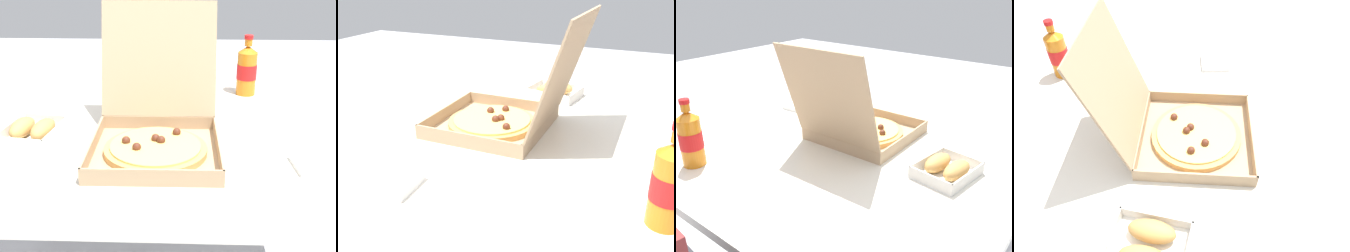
% 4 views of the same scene
% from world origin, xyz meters
% --- Properties ---
extents(ground_plane, '(10.00, 10.00, 0.00)m').
position_xyz_m(ground_plane, '(0.00, 0.00, 0.00)').
color(ground_plane, '#B2B2B7').
extents(dining_table, '(1.26, 1.04, 0.75)m').
position_xyz_m(dining_table, '(0.00, 0.00, 0.68)').
color(dining_table, silver).
rests_on(dining_table, ground_plane).
extents(pizza_box_open, '(0.35, 0.46, 0.38)m').
position_xyz_m(pizza_box_open, '(-0.03, -0.13, 0.80)').
color(pizza_box_open, tan).
rests_on(pizza_box_open, dining_table).
extents(bread_side_box, '(0.18, 0.21, 0.06)m').
position_xyz_m(bread_side_box, '(-0.39, -0.08, 0.77)').
color(bread_side_box, white).
rests_on(bread_side_box, dining_table).
extents(cola_bottle, '(0.07, 0.07, 0.22)m').
position_xyz_m(cola_bottle, '(0.28, 0.36, 0.84)').
color(cola_bottle, orange).
rests_on(cola_bottle, dining_table).
extents(paper_menu, '(0.22, 0.16, 0.00)m').
position_xyz_m(paper_menu, '(0.42, 0.18, 0.75)').
color(paper_menu, white).
rests_on(paper_menu, dining_table).
extents(napkin_pile, '(0.12, 0.12, 0.02)m').
position_xyz_m(napkin_pile, '(0.39, -0.24, 0.76)').
color(napkin_pile, white).
rests_on(napkin_pile, dining_table).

